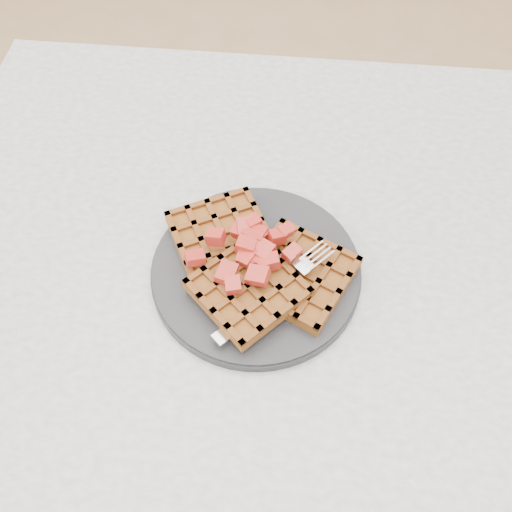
{
  "coord_description": "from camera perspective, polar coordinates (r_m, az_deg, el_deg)",
  "views": [
    {
      "loc": [
        -0.12,
        -0.37,
        1.33
      ],
      "look_at": [
        -0.16,
        -0.01,
        0.79
      ],
      "focal_mm": 40.0,
      "sensor_mm": 36.0,
      "label": 1
    }
  ],
  "objects": [
    {
      "name": "strawberry_pile",
      "position": [
        0.64,
        0.0,
        0.7
      ],
      "size": [
        0.15,
        0.15,
        0.02
      ],
      "primitive_type": null,
      "color": "#900904",
      "rests_on": "waffles"
    },
    {
      "name": "fork",
      "position": [
        0.65,
        2.62,
        -3.51
      ],
      "size": [
        0.14,
        0.15,
        0.02
      ],
      "primitive_type": null,
      "rotation": [
        0.0,
        0.0,
        -0.75
      ],
      "color": "silver",
      "rests_on": "plate"
    },
    {
      "name": "ground",
      "position": [
        1.39,
        7.0,
        -18.45
      ],
      "size": [
        4.0,
        4.0,
        0.0
      ],
      "primitive_type": "plane",
      "color": "tan",
      "rests_on": "ground"
    },
    {
      "name": "table",
      "position": [
        0.8,
        11.65,
        -6.24
      ],
      "size": [
        1.2,
        0.8,
        0.75
      ],
      "color": "beige",
      "rests_on": "ground"
    },
    {
      "name": "waffles",
      "position": [
        0.66,
        -0.02,
        -0.89
      ],
      "size": [
        0.24,
        0.22,
        0.03
      ],
      "color": "brown",
      "rests_on": "plate"
    },
    {
      "name": "plate",
      "position": [
        0.68,
        0.0,
        -1.5
      ],
      "size": [
        0.25,
        0.25,
        0.02
      ],
      "primitive_type": "cylinder",
      "color": "black",
      "rests_on": "table"
    }
  ]
}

